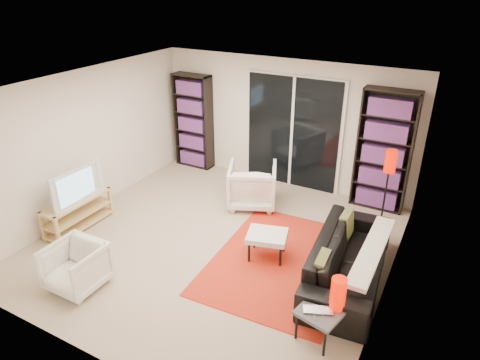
% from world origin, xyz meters
% --- Properties ---
extents(floor, '(5.00, 5.00, 0.00)m').
position_xyz_m(floor, '(0.00, 0.00, 0.00)').
color(floor, '#C4B397').
rests_on(floor, ground).
extents(wall_back, '(5.00, 0.02, 2.40)m').
position_xyz_m(wall_back, '(0.00, 2.50, 1.20)').
color(wall_back, white).
rests_on(wall_back, ground).
extents(wall_front, '(5.00, 0.02, 2.40)m').
position_xyz_m(wall_front, '(0.00, -2.50, 1.20)').
color(wall_front, white).
rests_on(wall_front, ground).
extents(wall_left, '(0.02, 5.00, 2.40)m').
position_xyz_m(wall_left, '(-2.50, 0.00, 1.20)').
color(wall_left, white).
rests_on(wall_left, ground).
extents(wall_right, '(0.02, 5.00, 2.40)m').
position_xyz_m(wall_right, '(2.50, 0.00, 1.20)').
color(wall_right, white).
rests_on(wall_right, ground).
extents(ceiling, '(5.00, 5.00, 0.02)m').
position_xyz_m(ceiling, '(0.00, 0.00, 2.40)').
color(ceiling, white).
rests_on(ceiling, wall_back).
extents(sliding_door, '(1.92, 0.08, 2.16)m').
position_xyz_m(sliding_door, '(0.20, 2.46, 1.05)').
color(sliding_door, white).
rests_on(sliding_door, ground).
extents(bookshelf_left, '(0.80, 0.30, 1.95)m').
position_xyz_m(bookshelf_left, '(-1.95, 2.33, 0.98)').
color(bookshelf_left, black).
rests_on(bookshelf_left, ground).
extents(bookshelf_right, '(0.90, 0.30, 2.10)m').
position_xyz_m(bookshelf_right, '(1.90, 2.33, 1.05)').
color(bookshelf_right, black).
rests_on(bookshelf_right, ground).
extents(tv_stand, '(0.38, 1.19, 0.50)m').
position_xyz_m(tv_stand, '(-2.21, -0.66, 0.26)').
color(tv_stand, '#E9C46F').
rests_on(tv_stand, floor).
extents(tv, '(0.18, 0.98, 0.56)m').
position_xyz_m(tv, '(-2.19, -0.66, 0.78)').
color(tv, black).
rests_on(tv, tv_stand).
extents(rug, '(1.99, 2.62, 0.01)m').
position_xyz_m(rug, '(1.08, 0.04, 0.01)').
color(rug, red).
rests_on(rug, floor).
extents(sofa, '(1.05, 2.28, 0.65)m').
position_xyz_m(sofa, '(2.01, 0.10, 0.32)').
color(sofa, black).
rests_on(sofa, floor).
extents(armchair_back, '(1.08, 1.09, 0.76)m').
position_xyz_m(armchair_back, '(-0.07, 1.34, 0.38)').
color(armchair_back, white).
rests_on(armchair_back, floor).
extents(armchair_front, '(0.67, 0.69, 0.63)m').
position_xyz_m(armchair_front, '(-1.07, -1.74, 0.31)').
color(armchair_front, white).
rests_on(armchair_front, floor).
extents(ottoman, '(0.66, 0.59, 0.40)m').
position_xyz_m(ottoman, '(0.84, 0.03, 0.35)').
color(ottoman, white).
rests_on(ottoman, floor).
extents(side_table, '(0.55, 0.55, 0.40)m').
position_xyz_m(side_table, '(2.01, -1.09, 0.35)').
color(side_table, '#4C4C51').
rests_on(side_table, floor).
extents(laptop, '(0.38, 0.32, 0.03)m').
position_xyz_m(laptop, '(2.01, -1.16, 0.41)').
color(laptop, silver).
rests_on(laptop, side_table).
extents(table_lamp, '(0.17, 0.17, 0.39)m').
position_xyz_m(table_lamp, '(2.15, -0.96, 0.59)').
color(table_lamp, red).
rests_on(table_lamp, side_table).
extents(floor_lamp, '(0.20, 0.20, 1.32)m').
position_xyz_m(floor_lamp, '(2.11, 1.73, 1.00)').
color(floor_lamp, black).
rests_on(floor_lamp, floor).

